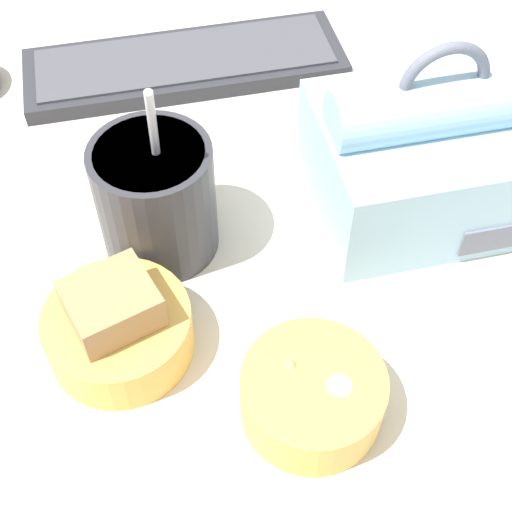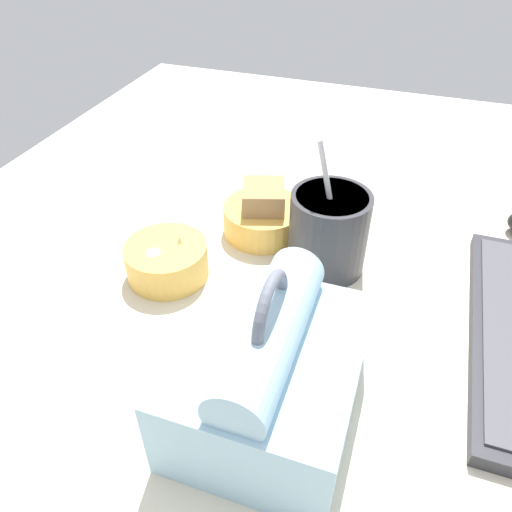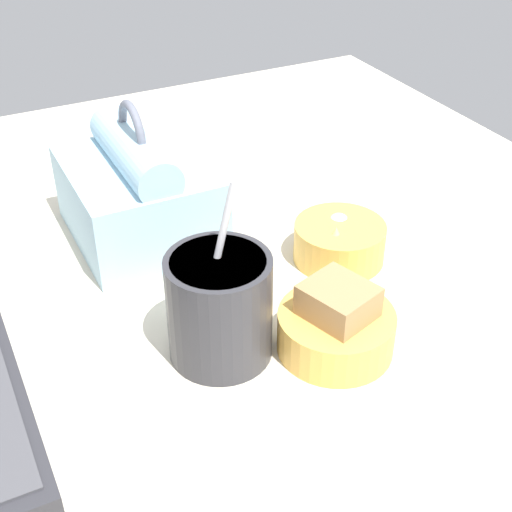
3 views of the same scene
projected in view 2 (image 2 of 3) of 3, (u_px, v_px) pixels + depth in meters
desk_surface at (279, 263)px, 70.41cm from camera, size 140.00×110.00×2.00cm
lunch_bag at (269, 373)px, 46.83cm from camera, size 19.53×16.47×17.75cm
soup_cup at (328, 231)px, 64.95cm from camera, size 10.34×10.34×18.63cm
bento_bowl_sandwich at (263, 215)px, 72.97cm from camera, size 11.78×11.78×7.70cm
bento_bowl_snacks at (167, 260)px, 65.54cm from camera, size 10.83×10.83×5.63cm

